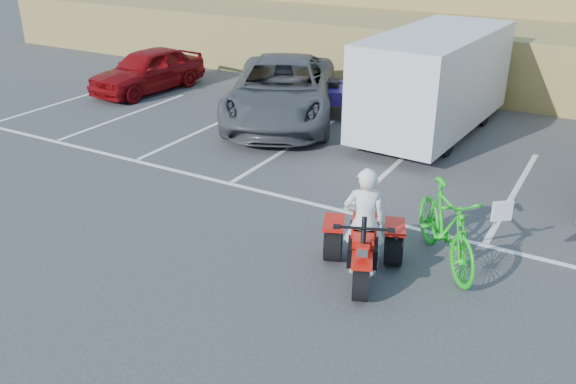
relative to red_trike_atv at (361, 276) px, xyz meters
The scene contains 11 objects.
ground 1.31m from the red_trike_atv, 162.01° to the right, with size 100.00×100.00×0.00m, color #3A3A3C.
parking_stripes 3.68m from the red_trike_atv, 95.88° to the left, with size 28.00×5.16×0.01m.
grass_embankment 15.20m from the red_trike_atv, 94.71° to the left, with size 40.00×8.50×3.10m.
red_trike_atv is the anchor object (origin of this frame).
rider 0.91m from the red_trike_atv, 111.71° to the left, with size 0.66×0.43×1.80m, color white.
green_dirt_bike 1.59m from the red_trike_atv, 46.48° to the left, with size 0.64×2.27×1.37m, color #14BF19.
grey_pickup 8.44m from the red_trike_atv, 129.07° to the left, with size 2.79×6.05×1.68m, color #45464C.
red_car 12.74m from the red_trike_atv, 146.63° to the left, with size 1.64×4.08×1.39m, color maroon.
cargo_trailer 7.69m from the red_trike_atv, 99.88° to the left, with size 2.62×5.77×2.63m.
quad_atv_blue 8.85m from the red_trike_atv, 119.22° to the left, with size 1.25×1.68×1.09m, color navy, non-canonical shape.
quad_atv_green 7.31m from the red_trike_atv, 103.87° to the left, with size 1.09×1.46×0.95m, color #166323, non-canonical shape.
Camera 1 is at (4.35, -7.36, 5.23)m, focal length 38.00 mm.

